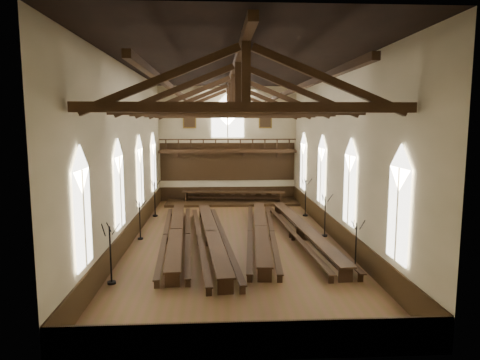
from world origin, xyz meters
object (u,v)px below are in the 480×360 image
(candelabrum_right_mid, at_px, (325,223))
(refectory_row_a, at_px, (176,232))
(dais, at_px, (233,202))
(candelabrum_left_near, at_px, (111,266))
(candelabrum_left_far, at_px, (155,205))
(candelabrum_right_near, at_px, (356,254))
(candelabrum_right_far, at_px, (305,205))
(candelabrum_left_mid, at_px, (140,227))
(refectory_row_d, at_px, (303,229))
(high_table, at_px, (233,193))
(refectory_row_b, at_px, (211,234))
(refectory_row_c, at_px, (261,229))

(candelabrum_right_mid, bearing_deg, refectory_row_a, -175.66)
(dais, bearing_deg, candelabrum_left_near, -108.29)
(candelabrum_left_far, bearing_deg, candelabrum_left_near, -90.00)
(candelabrum_right_near, distance_m, candelabrum_right_far, 11.48)
(candelabrum_right_far, bearing_deg, dais, 134.14)
(candelabrum_left_near, height_order, candelabrum_left_mid, candelabrum_left_near)
(refectory_row_d, distance_m, candelabrum_left_mid, 9.67)
(candelabrum_left_mid, relative_size, candelabrum_right_near, 1.01)
(candelabrum_left_mid, bearing_deg, high_table, 61.48)
(refectory_row_b, distance_m, refectory_row_c, 3.18)
(candelabrum_left_far, height_order, candelabrum_right_mid, candelabrum_left_far)
(refectory_row_a, bearing_deg, candelabrum_left_far, 107.58)
(high_table, height_order, candelabrum_left_mid, candelabrum_left_mid)
(refectory_row_c, bearing_deg, candelabrum_left_mid, 178.11)
(candelabrum_right_far, bearing_deg, candelabrum_left_mid, -152.67)
(refectory_row_a, bearing_deg, refectory_row_c, 4.56)
(refectory_row_d, height_order, dais, refectory_row_d)
(dais, height_order, candelabrum_right_near, candelabrum_right_near)
(refectory_row_b, distance_m, dais, 12.51)
(high_table, height_order, candelabrum_right_mid, candelabrum_right_mid)
(candelabrum_left_mid, bearing_deg, candelabrum_right_mid, 0.21)
(candelabrum_right_near, distance_m, candelabrum_right_mid, 5.78)
(refectory_row_c, height_order, candelabrum_left_far, candelabrum_left_far)
(refectory_row_d, relative_size, candelabrum_left_near, 5.56)
(candelabrum_left_near, bearing_deg, high_table, 71.71)
(candelabrum_left_mid, distance_m, candelabrum_right_near, 12.50)
(refectory_row_d, xyz_separation_m, candelabrum_left_near, (-9.66, -6.67, 0.23))
(refectory_row_b, xyz_separation_m, candelabrum_right_far, (6.88, 7.10, 0.27))
(refectory_row_b, xyz_separation_m, candelabrum_left_far, (-4.22, 7.61, 0.22))
(refectory_row_b, xyz_separation_m, refectory_row_d, (5.44, 0.95, -0.02))
(dais, bearing_deg, candelabrum_right_mid, -64.99)
(candelabrum_right_mid, bearing_deg, dais, 115.01)
(refectory_row_d, height_order, candelabrum_left_mid, candelabrum_left_mid)
(refectory_row_a, height_order, candelabrum_right_mid, candelabrum_right_mid)
(refectory_row_d, xyz_separation_m, high_table, (-3.68, 11.42, 0.33))
(refectory_row_d, xyz_separation_m, candelabrum_left_far, (-9.66, 6.66, 0.24))
(dais, relative_size, candelabrum_left_far, 4.21)
(candelabrum_left_mid, bearing_deg, candelabrum_left_far, 90.00)
(refectory_row_b, height_order, high_table, high_table)
(candelabrum_right_near, height_order, candelabrum_right_mid, candelabrum_right_mid)
(refectory_row_d, distance_m, dais, 12.01)
(candelabrum_right_near, bearing_deg, candelabrum_left_near, -173.11)
(candelabrum_left_far, bearing_deg, candelabrum_left_mid, -90.00)
(candelabrum_left_far, distance_m, candelabrum_right_mid, 12.72)
(dais, bearing_deg, high_table, -98.88)
(candelabrum_left_far, bearing_deg, refectory_row_a, -72.42)
(candelabrum_left_mid, height_order, candelabrum_right_mid, candelabrum_right_mid)
(candelabrum_right_near, relative_size, candelabrum_right_mid, 0.90)
(refectory_row_a, xyz_separation_m, candelabrum_left_far, (-2.18, 6.88, 0.25))
(dais, height_order, candelabrum_right_mid, candelabrum_right_mid)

